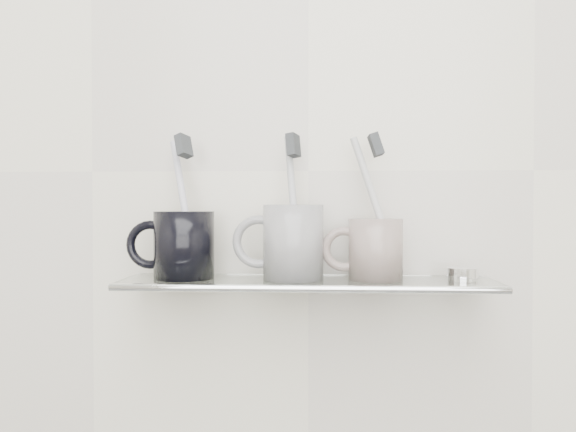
# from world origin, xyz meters

# --- Properties ---
(wall_back) EXTENTS (2.50, 0.00, 2.50)m
(wall_back) POSITION_xyz_m (0.00, 1.10, 1.25)
(wall_back) COLOR beige
(wall_back) RESTS_ON ground
(shelf_glass) EXTENTS (0.50, 0.12, 0.01)m
(shelf_glass) POSITION_xyz_m (0.00, 1.04, 1.10)
(shelf_glass) COLOR silver
(shelf_glass) RESTS_ON wall_back
(shelf_rail) EXTENTS (0.50, 0.01, 0.01)m
(shelf_rail) POSITION_xyz_m (0.00, 0.98, 1.10)
(shelf_rail) COLOR silver
(shelf_rail) RESTS_ON shelf_glass
(bracket_left) EXTENTS (0.02, 0.03, 0.02)m
(bracket_left) POSITION_xyz_m (-0.21, 1.09, 1.09)
(bracket_left) COLOR silver
(bracket_left) RESTS_ON wall_back
(bracket_right) EXTENTS (0.02, 0.03, 0.02)m
(bracket_right) POSITION_xyz_m (0.21, 1.09, 1.09)
(bracket_right) COLOR silver
(bracket_right) RESTS_ON wall_back
(mug_left) EXTENTS (0.11, 0.11, 0.09)m
(mug_left) POSITION_xyz_m (-0.17, 1.04, 1.15)
(mug_left) COLOR black
(mug_left) RESTS_ON shelf_glass
(mug_left_handle) EXTENTS (0.07, 0.01, 0.07)m
(mug_left_handle) POSITION_xyz_m (-0.22, 1.04, 1.15)
(mug_left_handle) COLOR black
(mug_left_handle) RESTS_ON mug_left
(toothbrush_left) EXTENTS (0.05, 0.07, 0.18)m
(toothbrush_left) POSITION_xyz_m (-0.17, 1.04, 1.20)
(toothbrush_left) COLOR silver
(toothbrush_left) RESTS_ON mug_left
(bristles_left) EXTENTS (0.03, 0.03, 0.04)m
(bristles_left) POSITION_xyz_m (-0.17, 1.04, 1.28)
(bristles_left) COLOR #2F3235
(bristles_left) RESTS_ON toothbrush_left
(mug_center) EXTENTS (0.10, 0.10, 0.10)m
(mug_center) POSITION_xyz_m (-0.02, 1.04, 1.15)
(mug_center) COLOR silver
(mug_center) RESTS_ON shelf_glass
(mug_center_handle) EXTENTS (0.07, 0.01, 0.07)m
(mug_center_handle) POSITION_xyz_m (-0.07, 1.04, 1.15)
(mug_center_handle) COLOR silver
(mug_center_handle) RESTS_ON mug_center
(toothbrush_center) EXTENTS (0.03, 0.04, 0.19)m
(toothbrush_center) POSITION_xyz_m (-0.02, 1.04, 1.20)
(toothbrush_center) COLOR #A7A9AC
(toothbrush_center) RESTS_ON mug_center
(bristles_center) EXTENTS (0.02, 0.03, 0.03)m
(bristles_center) POSITION_xyz_m (-0.02, 1.04, 1.28)
(bristles_center) COLOR #2F3235
(bristles_center) RESTS_ON toothbrush_center
(mug_right) EXTENTS (0.09, 0.09, 0.08)m
(mug_right) POSITION_xyz_m (0.09, 1.04, 1.14)
(mug_right) COLOR beige
(mug_right) RESTS_ON shelf_glass
(mug_right_handle) EXTENTS (0.06, 0.01, 0.06)m
(mug_right_handle) POSITION_xyz_m (0.05, 1.04, 1.14)
(mug_right_handle) COLOR beige
(mug_right_handle) RESTS_ON mug_right
(toothbrush_right) EXTENTS (0.07, 0.02, 0.18)m
(toothbrush_right) POSITION_xyz_m (0.09, 1.04, 1.20)
(toothbrush_right) COLOR beige
(toothbrush_right) RESTS_ON mug_right
(bristles_right) EXTENTS (0.02, 0.02, 0.03)m
(bristles_right) POSITION_xyz_m (0.09, 1.04, 1.28)
(bristles_right) COLOR #2F3235
(bristles_right) RESTS_ON toothbrush_right
(chrome_cap) EXTENTS (0.04, 0.04, 0.02)m
(chrome_cap) POSITION_xyz_m (0.21, 1.04, 1.11)
(chrome_cap) COLOR silver
(chrome_cap) RESTS_ON shelf_glass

